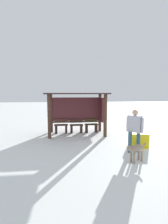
% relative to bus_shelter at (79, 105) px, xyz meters
% --- Properties ---
extents(ground_plane, '(60.00, 60.00, 0.00)m').
position_rel_bus_shelter_xyz_m(ground_plane, '(-0.12, -0.24, -1.60)').
color(ground_plane, white).
extents(bus_shelter, '(3.26, 1.79, 2.23)m').
position_rel_bus_shelter_xyz_m(bus_shelter, '(0.00, 0.00, 0.00)').
color(bus_shelter, '#472E21').
rests_on(bus_shelter, ground).
extents(bench_left_inside, '(0.75, 0.35, 0.76)m').
position_rel_bus_shelter_xyz_m(bench_left_inside, '(-0.97, 0.14, -1.27)').
color(bench_left_inside, '#553026').
rests_on(bench_left_inside, ground).
extents(bench_center_inside, '(0.75, 0.36, 0.74)m').
position_rel_bus_shelter_xyz_m(bench_center_inside, '(-0.12, 0.14, -1.28)').
color(bench_center_inside, '#472C23').
rests_on(bench_center_inside, ground).
extents(bench_right_inside, '(0.75, 0.36, 0.75)m').
position_rel_bus_shelter_xyz_m(bench_right_inside, '(0.73, 0.14, -1.28)').
color(bench_right_inside, '#47351C').
rests_on(bench_right_inside, ground).
extents(person_walking, '(0.54, 0.56, 1.63)m').
position_rel_bus_shelter_xyz_m(person_walking, '(1.84, -3.21, -0.64)').
color(person_walking, '#B5B4C1').
rests_on(person_walking, ground).
extents(dog, '(0.81, 0.43, 0.60)m').
position_rel_bus_shelter_xyz_m(dog, '(1.52, -4.09, -1.18)').
color(dog, gray).
rests_on(dog, ground).
extents(grit_bin, '(0.79, 0.68, 0.58)m').
position_rel_bus_shelter_xyz_m(grit_bin, '(2.31, -2.58, -1.31)').
color(grit_bin, yellow).
rests_on(grit_bin, ground).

